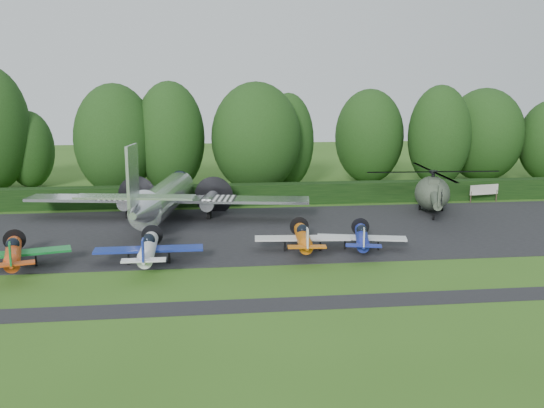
{
  "coord_description": "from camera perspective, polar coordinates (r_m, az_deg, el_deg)",
  "views": [
    {
      "loc": [
        0.0,
        -36.59,
        11.87
      ],
      "look_at": [
        5.36,
        8.82,
        2.5
      ],
      "focal_mm": 40.0,
      "sensor_mm": 36.0,
      "label": 1
    }
  ],
  "objects": [
    {
      "name": "transport_plane",
      "position": [
        51.64,
        -10.1,
        0.59
      ],
      "size": [
        24.46,
        18.75,
        7.84
      ],
      "rotation": [
        0.0,
        0.0,
        0.17
      ],
      "color": "silver",
      "rests_on": "ground"
    },
    {
      "name": "light_plane_white",
      "position": [
        40.25,
        -11.57,
        -4.14
      ],
      "size": [
        7.08,
        7.44,
        2.72
      ],
      "rotation": [
        0.0,
        0.0,
        -0.0
      ],
      "color": "white",
      "rests_on": "ground"
    },
    {
      "name": "light_plane_red",
      "position": [
        41.84,
        -23.18,
        -4.26
      ],
      "size": [
        7.02,
        7.38,
        2.7
      ],
      "rotation": [
        0.0,
        0.0,
        -0.25
      ],
      "color": "#BC3E11",
      "rests_on": "ground"
    },
    {
      "name": "tree_6",
      "position": [
        67.93,
        1.54,
        5.98
      ],
      "size": [
        5.72,
        5.72,
        10.53
      ],
      "color": "black",
      "rests_on": "ground"
    },
    {
      "name": "helicopter",
      "position": [
        56.71,
        14.89,
        1.25
      ],
      "size": [
        12.06,
        14.12,
        3.89
      ],
      "rotation": [
        0.0,
        0.0,
        0.32
      ],
      "color": "#373F30",
      "rests_on": "ground"
    },
    {
      "name": "light_plane_blue",
      "position": [
        43.24,
        8.44,
        -3.09
      ],
      "size": [
        6.32,
        6.64,
        2.43
      ],
      "rotation": [
        0.0,
        0.0,
        0.23
      ],
      "color": "navy",
      "rests_on": "ground"
    },
    {
      "name": "light_plane_orange",
      "position": [
        42.45,
        2.93,
        -3.17
      ],
      "size": [
        6.72,
        7.07,
        2.58
      ],
      "rotation": [
        0.0,
        0.0,
        0.09
      ],
      "color": "#C95E0B",
      "rests_on": "ground"
    },
    {
      "name": "tree_3",
      "position": [
        65.53,
        -14.57,
        5.89
      ],
      "size": [
        8.39,
        8.39,
        11.61
      ],
      "color": "black",
      "rests_on": "ground"
    },
    {
      "name": "tree_9",
      "position": [
        71.08,
        15.47,
        6.17
      ],
      "size": [
        7.01,
        7.01,
        11.4
      ],
      "color": "black",
      "rests_on": "ground"
    },
    {
      "name": "hedgerow",
      "position": [
        58.8,
        -6.59,
        -0.14
      ],
      "size": [
        90.0,
        1.6,
        2.0
      ],
      "primitive_type": "cube",
      "color": "black",
      "rests_on": "ground"
    },
    {
      "name": "tree_0",
      "position": [
        64.57,
        -1.51,
        6.25
      ],
      "size": [
        9.49,
        9.49,
        11.77
      ],
      "color": "black",
      "rests_on": "ground"
    },
    {
      "name": "ground",
      "position": [
        38.46,
        -6.44,
        -6.47
      ],
      "size": [
        160.0,
        160.0,
        0.0
      ],
      "primitive_type": "plane",
      "color": "#305718",
      "rests_on": "ground"
    },
    {
      "name": "tree_4",
      "position": [
        65.25,
        -9.58,
        6.18
      ],
      "size": [
        7.32,
        7.32,
        11.83
      ],
      "color": "black",
      "rests_on": "ground"
    },
    {
      "name": "tree_2",
      "position": [
        71.62,
        9.14,
        6.3
      ],
      "size": [
        7.92,
        7.92,
        10.93
      ],
      "color": "black",
      "rests_on": "ground"
    },
    {
      "name": "tree_8",
      "position": [
        76.39,
        19.32,
        6.15
      ],
      "size": [
        9.19,
        9.19,
        11.02
      ],
      "color": "black",
      "rests_on": "ground"
    },
    {
      "name": "sign_board",
      "position": [
        63.25,
        19.34,
        1.21
      ],
      "size": [
        3.16,
        0.12,
        1.78
      ],
      "rotation": [
        0.0,
        0.0,
        -0.18
      ],
      "color": "#3F3326",
      "rests_on": "ground"
    },
    {
      "name": "taxiway_verge",
      "position": [
        32.81,
        -6.37,
        -9.7
      ],
      "size": [
        70.0,
        2.0,
        0.0
      ],
      "primitive_type": "cube",
      "color": "black",
      "rests_on": "ground"
    },
    {
      "name": "apron",
      "position": [
        48.08,
        -6.53,
        -2.79
      ],
      "size": [
        70.0,
        18.0,
        0.01
      ],
      "primitive_type": "cube",
      "color": "black",
      "rests_on": "ground"
    },
    {
      "name": "tree_7",
      "position": [
        72.85,
        -21.86,
        4.77
      ],
      "size": [
        5.37,
        5.37,
        8.59
      ],
      "color": "black",
      "rests_on": "ground"
    }
  ]
}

